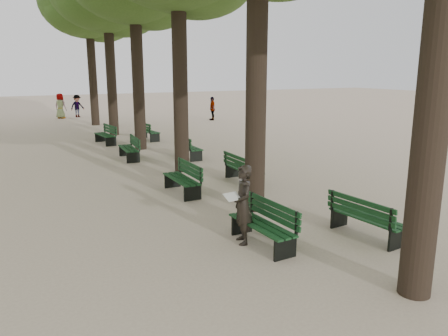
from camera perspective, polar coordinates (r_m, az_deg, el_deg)
name	(u,v)px	position (r m, az deg, el deg)	size (l,w,h in m)	color
ground	(269,265)	(8.45, 5.96, -12.43)	(120.00, 120.00, 0.00)	#C7B296
tree_central_5	(88,2)	(30.18, -17.36, 19.97)	(6.00, 6.00, 9.95)	#33261C
bench_left_0	(262,233)	(9.19, 4.97, -8.45)	(0.65, 1.82, 0.92)	black
bench_left_1	(182,185)	(12.91, -5.52, -2.18)	(0.57, 1.80, 0.92)	black
bench_left_2	(129,153)	(18.18, -12.31, 1.97)	(0.70, 1.84, 0.92)	black
bench_left_3	(105,138)	(22.25, -15.24, 3.75)	(0.77, 1.85, 0.92)	black
bench_right_0	(366,225)	(10.07, 18.11, -7.13)	(0.73, 1.84, 0.92)	black
bench_right_1	(244,174)	(14.13, 2.57, -0.82)	(0.62, 1.82, 0.92)	black
bench_right_2	(189,151)	(18.10, -4.63, 2.17)	(0.58, 1.80, 0.92)	black
bench_right_3	(149,135)	(23.00, -9.82, 4.30)	(0.75, 1.85, 0.92)	black
man_with_map	(243,205)	(9.11, 2.49, -4.80)	(0.68, 0.73, 1.68)	black
pedestrian_c	(212,109)	(31.59, -1.54, 7.77)	(0.98, 0.33, 1.67)	#262628
pedestrian_b	(77,106)	(35.38, -18.62, 7.68)	(1.10, 0.34, 1.70)	#262628
pedestrian_d	(60,106)	(34.88, -20.59, 7.59)	(0.90, 0.37, 1.85)	#262628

